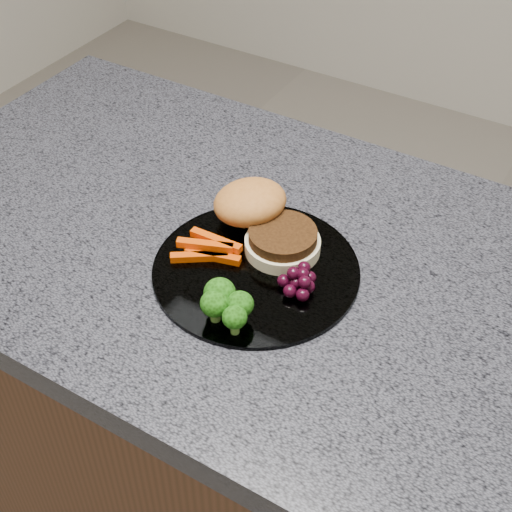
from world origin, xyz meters
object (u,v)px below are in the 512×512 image
at_px(grape_bunch, 299,281).
at_px(burger, 261,218).
at_px(island_cabinet, 284,462).
at_px(plate, 256,270).

bearing_deg(grape_bunch, burger, 143.99).
bearing_deg(island_cabinet, burger, 159.69).
bearing_deg(burger, island_cabinet, -3.83).
relative_size(plate, burger, 1.40).
bearing_deg(plate, grape_bunch, -3.67).
distance_m(island_cabinet, burger, 0.50).
height_order(island_cabinet, plate, plate).
distance_m(plate, burger, 0.07).
xyz_separation_m(island_cabinet, grape_bunch, (0.03, -0.04, 0.49)).
distance_m(burger, grape_bunch, 0.11).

